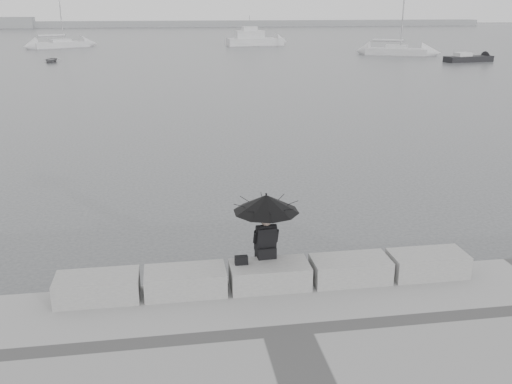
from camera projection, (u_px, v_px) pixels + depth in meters
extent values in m
plane|color=#3F4244|center=(266.00, 298.00, 12.22)|extent=(360.00, 360.00, 0.00)
cube|color=gray|center=(97.00, 288.00, 11.05)|extent=(1.60, 0.80, 0.50)
cube|color=gray|center=(185.00, 281.00, 11.31)|extent=(1.60, 0.80, 0.50)
cube|color=gray|center=(270.00, 275.00, 11.56)|extent=(1.60, 0.80, 0.50)
cube|color=gray|center=(350.00, 270.00, 11.81)|extent=(1.60, 0.80, 0.50)
cube|color=gray|center=(427.00, 264.00, 12.07)|extent=(1.60, 0.80, 0.50)
sphere|color=#726056|center=(266.00, 221.00, 11.61)|extent=(0.21, 0.21, 0.21)
cylinder|color=black|center=(266.00, 218.00, 11.57)|extent=(0.02, 0.02, 1.00)
cone|color=black|center=(266.00, 203.00, 11.47)|extent=(1.35, 1.35, 0.35)
sphere|color=black|center=(266.00, 194.00, 11.41)|extent=(0.04, 0.04, 0.04)
cube|color=black|center=(241.00, 260.00, 11.47)|extent=(0.26, 0.15, 0.17)
cube|color=gray|center=(169.00, 24.00, 157.32)|extent=(180.00, 6.00, 1.60)
cube|color=silver|center=(61.00, 45.00, 82.41)|extent=(7.99, 6.28, 0.90)
cube|color=silver|center=(60.00, 41.00, 82.23)|extent=(3.20, 2.84, 0.50)
cylinder|color=gray|center=(60.00, 36.00, 82.02)|extent=(3.82, 2.48, 0.10)
cube|color=silver|center=(396.00, 52.00, 70.54)|extent=(7.67, 5.58, 0.90)
cube|color=silver|center=(397.00, 47.00, 70.35)|extent=(3.04, 2.62, 0.50)
cylinder|color=gray|center=(397.00, 42.00, 70.15)|extent=(3.73, 2.03, 0.10)
cube|color=silver|center=(255.00, 42.00, 86.56)|extent=(8.66, 3.60, 1.20)
cube|color=silver|center=(255.00, 35.00, 86.21)|extent=(4.41, 2.60, 1.20)
cube|color=silver|center=(255.00, 28.00, 85.93)|extent=(2.25, 1.80, 0.60)
cylinder|color=gray|center=(255.00, 21.00, 85.59)|extent=(0.08, 0.08, 1.60)
cube|color=black|center=(468.00, 59.00, 62.27)|extent=(5.79, 2.70, 0.70)
cube|color=silver|center=(469.00, 55.00, 62.11)|extent=(1.88, 1.51, 0.50)
imported|color=gray|center=(51.00, 60.00, 61.62)|extent=(2.79, 1.23, 0.47)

